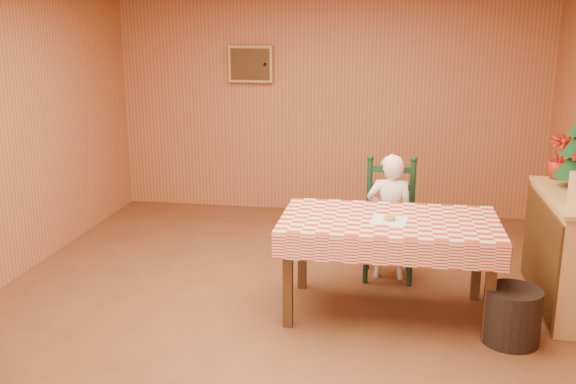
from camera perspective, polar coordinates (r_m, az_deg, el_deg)
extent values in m
plane|color=brown|center=(5.07, -0.38, -11.02)|extent=(6.00, 6.00, 0.00)
cube|color=#B56C41|center=(7.59, 3.53, 7.86)|extent=(5.00, 0.10, 2.60)
cube|color=tan|center=(7.64, -3.32, 11.30)|extent=(0.52, 0.08, 0.42)
cube|color=#492D13|center=(7.60, -3.40, 11.28)|extent=(0.46, 0.02, 0.36)
sphere|color=black|center=(7.55, -2.06, 11.27)|extent=(0.04, 0.04, 0.04)
cube|color=#492D13|center=(4.95, 8.97, -2.89)|extent=(1.60, 0.90, 0.06)
cube|color=#492D13|center=(4.79, -0.01, -8.10)|extent=(0.07, 0.07, 0.69)
cube|color=#492D13|center=(4.78, 17.48, -8.84)|extent=(0.07, 0.07, 0.69)
cube|color=#492D13|center=(5.47, 1.28, -5.13)|extent=(0.07, 0.07, 0.69)
cube|color=#492D13|center=(5.47, 16.48, -5.77)|extent=(0.07, 0.07, 0.69)
cube|color=red|center=(4.94, 8.99, -2.45)|extent=(1.64, 0.94, 0.02)
cube|color=red|center=(4.52, 8.85, -5.39)|extent=(1.64, 0.02, 0.18)
cube|color=red|center=(5.42, 9.02, -2.01)|extent=(1.64, 0.02, 0.18)
cube|color=#2E5325|center=(5.04, -0.43, -3.11)|extent=(0.02, 0.94, 0.18)
cube|color=#2E5325|center=(5.03, 18.34, -3.90)|extent=(0.02, 0.94, 0.18)
cube|color=black|center=(5.73, 8.97, -3.47)|extent=(0.44, 0.40, 0.04)
cylinder|color=black|center=(5.65, 6.91, -6.09)|extent=(0.04, 0.04, 0.41)
cylinder|color=black|center=(5.65, 10.79, -6.25)|extent=(0.04, 0.04, 0.41)
cylinder|color=black|center=(5.97, 7.08, -4.94)|extent=(0.04, 0.04, 0.41)
cylinder|color=black|center=(5.97, 10.73, -5.10)|extent=(0.04, 0.04, 0.41)
cylinder|color=black|center=(5.81, 7.24, 0.13)|extent=(0.05, 0.05, 0.60)
sphere|color=black|center=(5.74, 7.34, 3.02)|extent=(0.06, 0.06, 0.06)
cylinder|color=black|center=(5.81, 10.99, -0.03)|extent=(0.05, 0.05, 0.60)
sphere|color=black|center=(5.74, 11.13, 2.86)|extent=(0.06, 0.06, 0.06)
cube|color=black|center=(5.84, 9.07, -1.09)|extent=(0.38, 0.03, 0.05)
cube|color=black|center=(5.80, 9.13, 0.43)|extent=(0.38, 0.03, 0.05)
cube|color=black|center=(5.76, 9.20, 1.97)|extent=(0.38, 0.03, 0.05)
imported|color=white|center=(5.69, 9.02, -2.21)|extent=(0.41, 0.27, 1.12)
cube|color=white|center=(4.89, 8.99, -2.49)|extent=(0.29, 0.29, 0.00)
torus|color=#B68B41|center=(4.88, 9.00, -2.29)|extent=(0.11, 0.11, 0.03)
cube|color=tan|center=(5.54, 24.13, -5.07)|extent=(0.50, 1.20, 0.90)
cube|color=#492D13|center=(5.47, 21.49, -5.01)|extent=(0.02, 1.20, 0.80)
cylinder|color=#492D13|center=(5.63, 24.07, 0.78)|extent=(0.04, 0.04, 0.08)
cone|color=#0B3314|center=(5.60, 24.24, 2.37)|extent=(0.34, 0.34, 0.24)
sphere|color=#A2180E|center=(5.61, 23.53, 3.51)|extent=(0.04, 0.04, 0.04)
imported|color=#A2180E|center=(5.87, 23.05, 2.89)|extent=(0.26, 0.26, 0.37)
cylinder|color=black|center=(4.89, 19.26, -10.33)|extent=(0.51, 0.51, 0.40)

